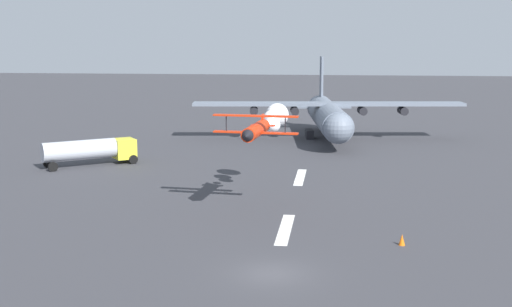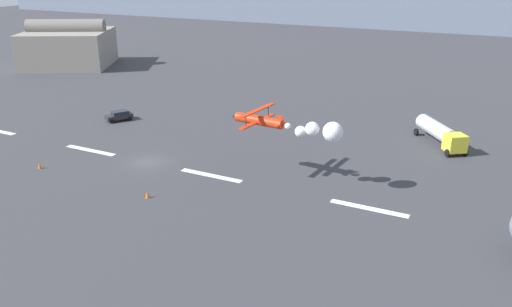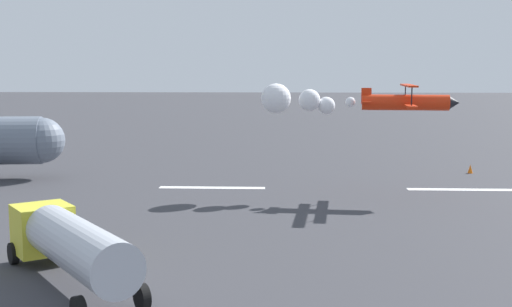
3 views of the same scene
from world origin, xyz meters
The scene contains 11 objects.
ground_plane centered at (0.00, 0.00, 0.00)m, with size 440.00×440.00×0.00m, color #38383D.
runway_stripe_2 centered at (-9.31, 0.00, 0.01)m, with size 8.00×0.90×0.01m, color white.
runway_stripe_3 centered at (9.31, 0.00, 0.01)m, with size 8.00×0.90×0.01m, color white.
runway_stripe_4 centered at (27.93, 0.00, 0.01)m, with size 8.00×0.90×0.01m, color white.
mountain_ridge_distant centered at (0.00, 152.54, 9.76)m, with size 396.00×16.00×19.52m, color slate.
stunt_biplane_red centered at (19.06, 2.26, 6.71)m, with size 13.72×6.81×2.18m.
fuel_tanker_truck centered at (31.25, 23.07, 1.75)m, with size 8.00×9.51×2.90m.
airport_staff_sedan centered at (-15.06, 12.30, 0.81)m, with size 3.54×4.39×1.52m.
hangar_building centered at (-55.92, 41.94, 4.46)m, with size 25.15×24.95×10.85m.
traffic_cone_near centered at (-10.15, -7.49, 0.38)m, with size 0.44×0.44×0.75m, color orange.
traffic_cone_far centered at (6.49, -8.11, 0.38)m, with size 0.44×0.44×0.75m, color orange.
Camera 2 is at (38.78, -46.33, 23.26)m, focal length 35.89 mm.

